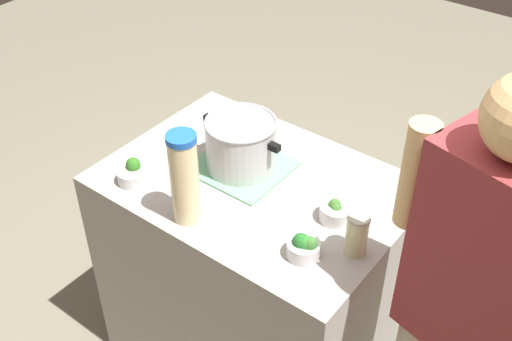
% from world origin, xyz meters
% --- Properties ---
extents(counter_slab, '(1.03, 0.74, 0.91)m').
position_xyz_m(counter_slab, '(0.00, 0.00, 0.46)').
color(counter_slab, '#A29D95').
rests_on(counter_slab, ground_plane).
extents(dish_cloth, '(0.32, 0.30, 0.01)m').
position_xyz_m(dish_cloth, '(-0.09, 0.04, 0.92)').
color(dish_cloth, '#6EB481').
rests_on(dish_cloth, counter_slab).
extents(cooking_pot, '(0.32, 0.25, 0.19)m').
position_xyz_m(cooking_pot, '(-0.09, 0.04, 1.02)').
color(cooking_pot, '#B7B7BC').
rests_on(cooking_pot, dish_cloth).
extents(lemonade_pitcher, '(0.09, 0.09, 0.32)m').
position_xyz_m(lemonade_pitcher, '(-0.06, -0.28, 1.08)').
color(lemonade_pitcher, beige).
rests_on(lemonade_pitcher, counter_slab).
extents(mason_jar, '(0.07, 0.07, 0.14)m').
position_xyz_m(mason_jar, '(0.44, -0.08, 0.99)').
color(mason_jar, beige).
rests_on(mason_jar, counter_slab).
extents(broccoli_bowl_front, '(0.11, 0.11, 0.08)m').
position_xyz_m(broccoli_bowl_front, '(0.32, 0.01, 0.95)').
color(broccoli_bowl_front, silver).
rests_on(broccoli_bowl_front, counter_slab).
extents(broccoli_bowl_center, '(0.10, 0.10, 0.08)m').
position_xyz_m(broccoli_bowl_center, '(0.33, -0.19, 0.95)').
color(broccoli_bowl_center, silver).
rests_on(broccoli_bowl_center, counter_slab).
extents(broccoli_bowl_back, '(0.11, 0.11, 0.09)m').
position_xyz_m(broccoli_bowl_back, '(-0.34, -0.25, 0.95)').
color(broccoli_bowl_back, silver).
rests_on(broccoli_bowl_back, counter_slab).
extents(person_cook, '(0.50, 0.27, 1.67)m').
position_xyz_m(person_cook, '(0.81, -0.13, 0.92)').
color(person_cook, tan).
rests_on(person_cook, ground_plane).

